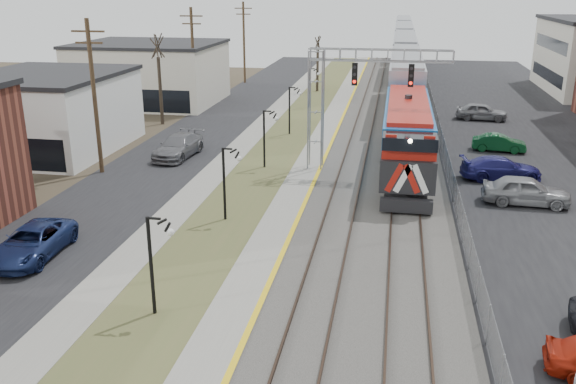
# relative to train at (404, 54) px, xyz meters

# --- Properties ---
(street_west) EXTENTS (7.00, 120.00, 0.04)m
(street_west) POSITION_rel_train_xyz_m (-17.00, -40.93, -2.92)
(street_west) COLOR black
(street_west) RESTS_ON ground
(sidewalk) EXTENTS (2.00, 120.00, 0.08)m
(sidewalk) POSITION_rel_train_xyz_m (-12.50, -40.93, -2.90)
(sidewalk) COLOR gray
(sidewalk) RESTS_ON ground
(grass_median) EXTENTS (4.00, 120.00, 0.06)m
(grass_median) POSITION_rel_train_xyz_m (-9.50, -40.93, -2.91)
(grass_median) COLOR #4D542C
(grass_median) RESTS_ON ground
(platform) EXTENTS (2.00, 120.00, 0.24)m
(platform) POSITION_rel_train_xyz_m (-6.50, -40.93, -2.82)
(platform) COLOR gray
(platform) RESTS_ON ground
(ballast_bed) EXTENTS (8.00, 120.00, 0.20)m
(ballast_bed) POSITION_rel_train_xyz_m (-1.50, -40.93, -2.84)
(ballast_bed) COLOR #595651
(ballast_bed) RESTS_ON ground
(parking_lot) EXTENTS (16.00, 120.00, 0.04)m
(parking_lot) POSITION_rel_train_xyz_m (10.50, -40.93, -2.92)
(parking_lot) COLOR black
(parking_lot) RESTS_ON ground
(platform_edge) EXTENTS (0.24, 120.00, 0.01)m
(platform_edge) POSITION_rel_train_xyz_m (-5.62, -40.93, -2.69)
(platform_edge) COLOR gold
(platform_edge) RESTS_ON platform
(track_near) EXTENTS (1.58, 120.00, 0.15)m
(track_near) POSITION_rel_train_xyz_m (-3.50, -40.93, -2.66)
(track_near) COLOR #2D2119
(track_near) RESTS_ON ballast_bed
(track_far) EXTENTS (1.58, 120.00, 0.15)m
(track_far) POSITION_rel_train_xyz_m (-0.00, -40.93, -2.66)
(track_far) COLOR #2D2119
(track_far) RESTS_ON ballast_bed
(train) EXTENTS (3.00, 108.65, 5.33)m
(train) POSITION_rel_train_xyz_m (0.00, 0.00, 0.00)
(train) COLOR #1356A0
(train) RESTS_ON ground
(signal_gantry) EXTENTS (9.00, 1.07, 8.15)m
(signal_gantry) POSITION_rel_train_xyz_m (-4.28, -47.94, 2.65)
(signal_gantry) COLOR gray
(signal_gantry) RESTS_ON ground
(lampposts) EXTENTS (0.14, 62.14, 4.00)m
(lampposts) POSITION_rel_train_xyz_m (-9.50, -57.64, -0.94)
(lampposts) COLOR black
(lampposts) RESTS_ON ground
(utility_poles) EXTENTS (0.28, 80.28, 10.00)m
(utility_poles) POSITION_rel_train_xyz_m (-20.00, -50.93, 2.06)
(utility_poles) COLOR #4C3823
(utility_poles) RESTS_ON ground
(fence) EXTENTS (0.04, 120.00, 1.60)m
(fence) POSITION_rel_train_xyz_m (2.70, -40.93, -2.14)
(fence) COLOR gray
(fence) RESTS_ON ground
(buildings_west) EXTENTS (14.00, 67.00, 7.00)m
(buildings_west) POSITION_rel_train_xyz_m (-26.50, -51.72, 0.07)
(buildings_west) COLOR beige
(buildings_west) RESTS_ON ground
(bare_trees) EXTENTS (12.30, 42.30, 5.95)m
(bare_trees) POSITION_rel_train_xyz_m (-18.16, -37.01, -0.24)
(bare_trees) COLOR #382D23
(bare_trees) RESTS_ON ground
(car_lot_d) EXTENTS (5.32, 2.81, 1.47)m
(car_lot_d) POSITION_rel_train_xyz_m (6.05, -47.95, -2.20)
(car_lot_d) COLOR navy
(car_lot_d) RESTS_ON ground
(car_lot_e) EXTENTS (4.95, 2.25, 1.65)m
(car_lot_e) POSITION_rel_train_xyz_m (6.73, -52.64, -2.12)
(car_lot_e) COLOR gray
(car_lot_e) RESTS_ON ground
(car_lot_f) EXTENTS (4.03, 1.79, 1.29)m
(car_lot_f) POSITION_rel_train_xyz_m (6.99, -40.68, -2.30)
(car_lot_f) COLOR #0D421F
(car_lot_f) RESTS_ON ground
(car_street_a) EXTENTS (2.59, 5.22, 1.42)m
(car_street_a) POSITION_rel_train_xyz_m (-16.95, -64.03, -2.23)
(car_street_a) COLOR navy
(car_street_a) RESTS_ON ground
(car_street_b) EXTENTS (2.73, 5.69, 1.60)m
(car_street_b) POSITION_rel_train_xyz_m (-16.23, -46.39, -2.14)
(car_street_b) COLOR slate
(car_street_b) RESTS_ON ground
(car_lot_g) EXTENTS (4.78, 2.33, 1.57)m
(car_lot_g) POSITION_rel_train_xyz_m (7.08, -29.23, -2.15)
(car_lot_g) COLOR slate
(car_lot_g) RESTS_ON ground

